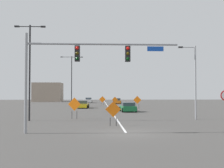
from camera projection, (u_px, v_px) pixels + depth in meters
name	position (u px, v px, depth m)	size (l,w,h in m)	color
ground	(126.00, 133.00, 19.29)	(194.58, 194.58, 0.00)	#4C4947
road_centre_stripe	(106.00, 104.00, 73.25)	(0.16, 108.10, 0.01)	white
traffic_signal_assembly	(77.00, 61.00, 19.27)	(10.19, 0.44, 6.61)	gray
street_lamp_far_right	(72.00, 77.00, 57.11)	(4.39, 0.24, 9.90)	black
street_lamp_near_right	(194.00, 78.00, 29.20)	(1.80, 0.24, 7.41)	gray
street_lamp_mid_left	(30.00, 65.00, 27.78)	(2.93, 0.24, 9.19)	black
construction_sign_median_far	(102.00, 100.00, 62.93)	(1.38, 0.25, 1.98)	orange
construction_sign_right_lane	(74.00, 105.00, 29.77)	(1.34, 0.37, 2.19)	orange
construction_sign_left_shoulder	(113.00, 110.00, 23.52)	(1.28, 0.06, 1.97)	orange
construction_sign_median_near	(137.00, 101.00, 49.37)	(1.35, 0.23, 2.16)	orange
construction_sign_right_shoulder	(115.00, 100.00, 58.98)	(1.19, 0.16, 1.90)	orange
car_yellow_approaching	(83.00, 105.00, 51.07)	(2.26, 4.33, 1.33)	gold
car_orange_far	(117.00, 101.00, 71.87)	(2.14, 4.49, 1.38)	orange
car_white_mid	(89.00, 100.00, 79.14)	(2.02, 4.36, 1.40)	white
car_green_passing	(128.00, 107.00, 41.26)	(2.23, 4.37, 1.34)	#196B38
roadside_building_west	(48.00, 92.00, 90.90)	(8.59, 7.90, 5.83)	gray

